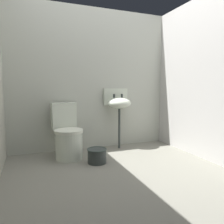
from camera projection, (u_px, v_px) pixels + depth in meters
name	position (u px, v px, depth m)	size (l,w,h in m)	color
ground_plane	(121.00, 178.00, 2.49)	(3.01, 2.85, 0.08)	slate
wall_back	(91.00, 80.00, 3.54)	(3.01, 0.10, 2.27)	#B1B5A8
wall_right	(210.00, 78.00, 2.93)	(0.10, 2.65, 2.27)	#B0AEAA
toilet_near_wall	(67.00, 135.00, 3.09)	(0.43, 0.62, 0.78)	silver
sink	(119.00, 103.00, 3.53)	(0.42, 0.35, 0.99)	#313735
bucket	(97.00, 155.00, 2.87)	(0.27, 0.27, 0.19)	#313735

